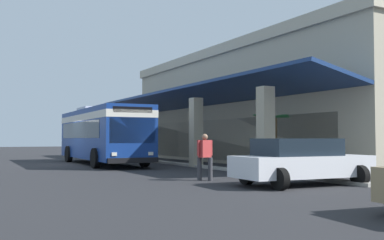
% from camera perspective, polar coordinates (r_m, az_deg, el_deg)
% --- Properties ---
extents(ground, '(120.00, 120.00, 0.00)m').
position_cam_1_polar(ground, '(29.85, 0.05, -5.14)').
color(ground, '#262628').
extents(curb_strip, '(28.24, 0.50, 0.12)m').
position_cam_1_polar(curb_strip, '(26.37, -2.58, -5.38)').
color(curb_strip, '#9E998E').
rests_on(curb_strip, ground).
extents(plaza_building, '(23.84, 16.91, 7.10)m').
position_cam_1_polar(plaza_building, '(31.78, 13.29, 1.51)').
color(plaza_building, '#B2A88E').
rests_on(plaza_building, ground).
extents(transit_bus, '(11.30, 3.10, 3.34)m').
position_cam_1_polar(transit_bus, '(26.89, -11.19, -1.46)').
color(transit_bus, navy).
rests_on(transit_bus, ground).
extents(parked_sedan_white, '(2.62, 4.50, 1.47)m').
position_cam_1_polar(parked_sedan_white, '(14.82, 13.40, -5.03)').
color(parked_sedan_white, silver).
rests_on(parked_sedan_white, ground).
extents(pedestrian, '(0.44, 0.66, 1.63)m').
position_cam_1_polar(pedestrian, '(16.03, 1.61, -4.31)').
color(pedestrian, '#38383D').
rests_on(pedestrian, ground).
extents(potted_palm, '(1.79, 1.74, 2.62)m').
position_cam_1_polar(potted_palm, '(20.99, 10.36, -4.07)').
color(potted_palm, brown).
rests_on(potted_palm, ground).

